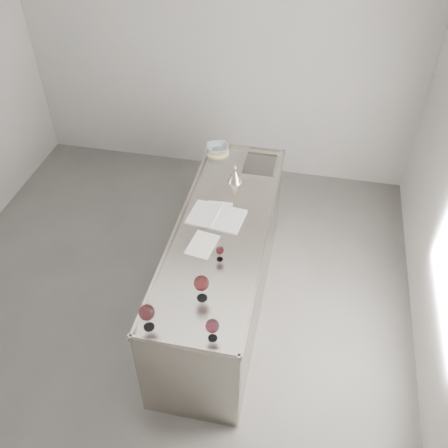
% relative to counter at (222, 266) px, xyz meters
% --- Properties ---
extents(room_shell, '(4.54, 5.04, 2.84)m').
position_rel_counter_xyz_m(room_shell, '(-0.50, -0.30, 0.93)').
color(room_shell, '#4C4A47').
rests_on(room_shell, ground).
extents(counter, '(0.77, 2.42, 0.97)m').
position_rel_counter_xyz_m(counter, '(0.00, 0.00, 0.00)').
color(counter, '#9C958C').
rests_on(counter, ground).
extents(wine_glass_left, '(0.11, 0.11, 0.21)m').
position_rel_counter_xyz_m(wine_glass_left, '(-0.28, -1.08, 0.62)').
color(wine_glass_left, white).
rests_on(wine_glass_left, counter).
extents(wine_glass_middle, '(0.11, 0.11, 0.22)m').
position_rel_counter_xyz_m(wine_glass_middle, '(0.02, -0.76, 0.62)').
color(wine_glass_middle, white).
rests_on(wine_glass_middle, counter).
extents(wine_glass_right, '(0.09, 0.09, 0.18)m').
position_rel_counter_xyz_m(wine_glass_right, '(0.17, -1.08, 0.60)').
color(wine_glass_right, white).
rests_on(wine_glass_right, counter).
extents(wine_glass_small, '(0.06, 0.06, 0.13)m').
position_rel_counter_xyz_m(wine_glass_small, '(0.06, -0.36, 0.56)').
color(wine_glass_small, white).
rests_on(wine_glass_small, counter).
extents(notebook, '(0.49, 0.37, 0.02)m').
position_rel_counter_xyz_m(notebook, '(-0.07, 0.11, 0.47)').
color(notebook, white).
rests_on(notebook, counter).
extents(loose_paper_top, '(0.24, 0.32, 0.00)m').
position_rel_counter_xyz_m(loose_paper_top, '(-0.11, -0.23, 0.47)').
color(loose_paper_top, silver).
rests_on(loose_paper_top, counter).
extents(loose_paper_under, '(0.24, 0.33, 0.00)m').
position_rel_counter_xyz_m(loose_paper_under, '(-0.07, 0.16, 0.47)').
color(loose_paper_under, white).
rests_on(loose_paper_under, counter).
extents(trivet, '(0.30, 0.30, 0.02)m').
position_rel_counter_xyz_m(trivet, '(-0.28, 1.08, 0.48)').
color(trivet, beige).
rests_on(trivet, counter).
extents(ceramic_bowl, '(0.26, 0.26, 0.05)m').
position_rel_counter_xyz_m(ceramic_bowl, '(-0.28, 1.08, 0.51)').
color(ceramic_bowl, gray).
rests_on(ceramic_bowl, trivet).
extents(wine_funnel, '(0.13, 0.13, 0.19)m').
position_rel_counter_xyz_m(wine_funnel, '(-0.01, 0.63, 0.53)').
color(wine_funnel, '#AAA098').
rests_on(wine_funnel, counter).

